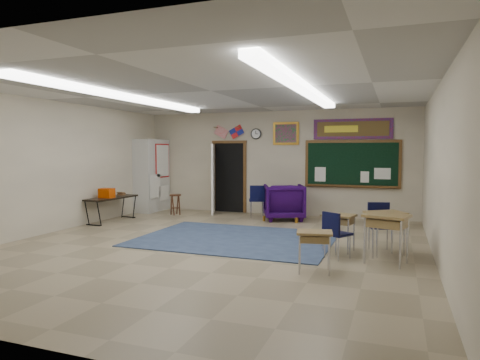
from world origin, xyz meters
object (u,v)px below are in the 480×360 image
(student_desk_front_left, at_px, (339,230))
(student_desk_front_right, at_px, (385,231))
(folding_table, at_px, (112,208))
(wingback_armchair, at_px, (284,202))
(wooden_stool, at_px, (175,204))

(student_desk_front_left, relative_size, student_desk_front_right, 0.86)
(student_desk_front_left, relative_size, folding_table, 0.43)
(student_desk_front_left, height_order, student_desk_front_right, student_desk_front_right)
(wingback_armchair, relative_size, student_desk_front_right, 1.32)
(wingback_armchair, bearing_deg, wooden_stool, -16.80)
(folding_table, relative_size, wooden_stool, 2.68)
(student_desk_front_right, distance_m, folding_table, 6.95)
(wingback_armchair, distance_m, student_desk_front_left, 3.67)
(student_desk_front_right, bearing_deg, student_desk_front_left, 149.94)
(student_desk_front_right, bearing_deg, folding_table, 136.52)
(student_desk_front_right, bearing_deg, wingback_armchair, 97.39)
(wingback_armchair, bearing_deg, student_desk_front_right, 109.23)
(wooden_stool, bearing_deg, folding_table, -121.61)
(wingback_armchair, bearing_deg, student_desk_front_left, 99.04)
(wingback_armchair, xyz_separation_m, wooden_stool, (-3.17, -0.25, -0.17))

